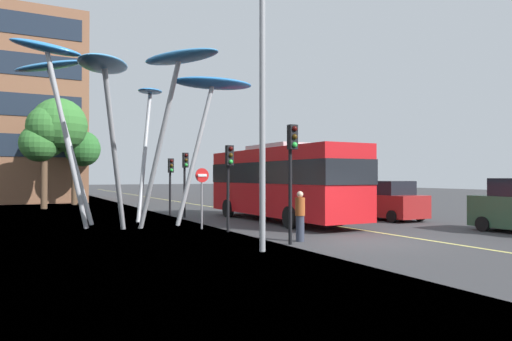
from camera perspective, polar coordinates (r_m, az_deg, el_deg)
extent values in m
cube|color=#38383A|center=(16.56, 13.76, -8.61)|extent=(120.00, 240.00, 0.10)
cube|color=gray|center=(12.56, -28.33, -10.97)|extent=(16.00, 240.00, 0.05)
cube|color=#E0D666|center=(17.94, 18.67, -7.84)|extent=(0.16, 144.00, 0.01)
cube|color=red|center=(23.16, 2.96, -1.40)|extent=(2.64, 11.01, 3.22)
cube|color=black|center=(23.15, 2.96, -0.28)|extent=(2.67, 11.12, 1.03)
cube|color=yellow|center=(27.99, -2.75, 1.40)|extent=(1.41, 0.11, 0.36)
cube|color=#B2B2B7|center=(23.20, 2.95, 2.88)|extent=(1.95, 3.86, 0.24)
cylinder|color=black|center=(26.80, 1.59, -4.47)|extent=(0.29, 0.96, 0.96)
cylinder|color=black|center=(25.64, -3.44, -4.64)|extent=(0.29, 0.96, 0.96)
cylinder|color=black|center=(21.45, 10.09, -5.39)|extent=(0.29, 0.96, 0.96)
cylinder|color=black|center=(19.98, 4.24, -5.75)|extent=(0.29, 0.96, 0.96)
cylinder|color=#9EA0A5|center=(21.48, -7.42, 2.05)|extent=(1.80, 0.63, 6.58)
ellipsoid|color=#2D7FD1|center=(21.98, -5.28, 10.57)|extent=(3.84, 2.13, 0.67)
cylinder|color=#9EA0A5|center=(24.48, -13.47, 2.08)|extent=(1.46, 2.65, 6.91)
ellipsoid|color=#2D7FD1|center=(26.17, -12.80, 9.43)|extent=(2.36, 3.15, 0.58)
cylinder|color=#9EA0A5|center=(23.52, -21.87, 3.06)|extent=(2.02, 2.23, 7.59)
ellipsoid|color=#388EDB|center=(24.94, -24.08, 11.59)|extent=(3.74, 3.97, 0.63)
cylinder|color=#9EA0A5|center=(21.28, -22.17, 3.57)|extent=(1.82, 0.38, 7.65)
ellipsoid|color=#2D7FD1|center=(21.92, -24.28, 13.55)|extent=(2.95, 1.55, 0.88)
cylinder|color=#9EA0A5|center=(19.04, -16.94, 2.01)|extent=(1.50, 2.93, 6.34)
ellipsoid|color=#4CA3E5|center=(18.05, -18.09, 12.21)|extent=(2.99, 4.21, 0.80)
cylinder|color=#9EA0A5|center=(19.61, -11.75, 2.92)|extent=(1.20, 2.62, 7.01)
ellipsoid|color=#4299E0|center=(19.17, -9.34, 13.52)|extent=(2.71, 4.36, 0.60)
cylinder|color=black|center=(15.28, 4.21, -1.75)|extent=(0.12, 0.12, 3.91)
cube|color=black|center=(15.21, 4.48, 4.10)|extent=(0.28, 0.24, 0.80)
sphere|color=#390706|center=(15.13, 4.74, 5.12)|extent=(0.18, 0.18, 0.18)
sphere|color=#3A2707|center=(15.10, 4.74, 4.14)|extent=(0.18, 0.18, 0.18)
sphere|color=green|center=(15.08, 4.74, 3.15)|extent=(0.18, 0.18, 0.18)
cylinder|color=black|center=(18.78, -3.44, -2.23)|extent=(0.12, 0.12, 3.47)
cube|color=black|center=(18.66, -3.27, 1.87)|extent=(0.28, 0.24, 0.80)
sphere|color=#390706|center=(18.56, -3.10, 2.69)|extent=(0.18, 0.18, 0.18)
sphere|color=#3A2707|center=(18.54, -3.10, 1.88)|extent=(0.18, 0.18, 0.18)
sphere|color=green|center=(18.53, -3.10, 1.08)|extent=(0.18, 0.18, 0.18)
cylinder|color=black|center=(25.52, -8.74, -1.79)|extent=(0.12, 0.12, 3.51)
cube|color=black|center=(25.39, -8.63, 1.26)|extent=(0.28, 0.24, 0.80)
sphere|color=#390706|center=(25.28, -8.54, 1.86)|extent=(0.18, 0.18, 0.18)
sphere|color=#3A2707|center=(25.27, -8.54, 1.27)|extent=(0.18, 0.18, 0.18)
sphere|color=green|center=(25.26, -8.54, 0.68)|extent=(0.18, 0.18, 0.18)
cylinder|color=black|center=(26.85, -10.47, -2.01)|extent=(0.12, 0.12, 3.24)
cube|color=black|center=(26.71, -10.38, 0.60)|extent=(0.28, 0.24, 0.80)
sphere|color=#390706|center=(26.59, -10.30, 1.17)|extent=(0.18, 0.18, 0.18)
sphere|color=#3A2707|center=(26.59, -10.30, 0.61)|extent=(0.18, 0.18, 0.18)
sphere|color=green|center=(26.58, -10.30, 0.05)|extent=(0.18, 0.18, 0.18)
cylinder|color=black|center=(22.58, 28.83, -5.54)|extent=(0.20, 0.60, 0.60)
cylinder|color=black|center=(21.07, 26.01, -5.91)|extent=(0.20, 0.60, 0.60)
cube|color=maroon|center=(24.89, 15.98, -4.13)|extent=(1.85, 3.81, 1.12)
cube|color=black|center=(24.86, 15.97, -2.04)|extent=(1.70, 2.09, 0.70)
cylinder|color=black|center=(26.41, 15.68, -4.89)|extent=(0.20, 0.60, 0.60)
cylinder|color=black|center=(25.19, 12.59, -5.10)|extent=(0.20, 0.60, 0.60)
cylinder|color=black|center=(24.75, 19.43, -5.16)|extent=(0.20, 0.60, 0.60)
cylinder|color=black|center=(23.44, 16.32, -5.42)|extent=(0.20, 0.60, 0.60)
cube|color=navy|center=(29.69, 9.41, -3.56)|extent=(1.81, 4.03, 1.16)
cube|color=black|center=(29.65, 9.41, -1.72)|extent=(1.66, 2.22, 0.74)
cylinder|color=black|center=(31.25, 9.37, -4.26)|extent=(0.20, 0.60, 0.60)
cylinder|color=black|center=(30.21, 6.61, -4.39)|extent=(0.20, 0.60, 0.60)
cylinder|color=black|center=(29.29, 12.31, -4.49)|extent=(0.20, 0.60, 0.60)
cylinder|color=black|center=(28.17, 9.47, -4.65)|extent=(0.20, 0.60, 0.60)
cube|color=#2D5138|center=(35.95, 2.23, -2.98)|extent=(1.86, 3.88, 1.28)
cube|color=black|center=(35.93, 2.23, -1.33)|extent=(1.72, 2.13, 0.78)
cylinder|color=black|center=(37.48, 2.56, -3.68)|extent=(0.20, 0.60, 0.60)
cylinder|color=black|center=(36.59, 0.02, -3.75)|extent=(0.20, 0.60, 0.60)
cylinder|color=black|center=(35.42, 4.51, -3.85)|extent=(0.20, 0.60, 0.60)
cylinder|color=black|center=(34.47, 1.87, -3.94)|extent=(0.20, 0.60, 0.60)
cylinder|color=gray|center=(14.01, 0.78, 8.56)|extent=(0.18, 0.18, 8.98)
cylinder|color=brown|center=(35.22, -24.50, -1.64)|extent=(0.43, 0.43, 3.26)
sphere|color=#387A33|center=(35.35, -25.03, 3.06)|extent=(2.59, 2.59, 2.59)
sphere|color=#387A33|center=(35.82, -22.96, 5.13)|extent=(3.82, 3.82, 3.82)
sphere|color=#387A33|center=(35.39, -24.04, 4.90)|extent=(2.97, 2.97, 2.97)
sphere|color=#387A33|center=(35.95, -24.14, 3.57)|extent=(2.60, 2.60, 2.60)
cylinder|color=brown|center=(39.29, -21.34, -1.29)|extent=(0.43, 0.43, 3.63)
sphere|color=#2D6B2D|center=(39.10, -22.61, 4.90)|extent=(3.05, 3.05, 3.05)
sphere|color=#2D6B2D|center=(38.99, -20.45, 2.48)|extent=(2.74, 2.74, 2.74)
sphere|color=#2D6B2D|center=(39.72, -21.93, 5.10)|extent=(2.87, 2.87, 2.87)
sphere|color=#2D6B2D|center=(40.53, -20.36, 2.71)|extent=(2.59, 2.59, 2.59)
cylinder|color=#2D3342|center=(16.13, 5.41, -7.08)|extent=(0.29, 0.29, 0.88)
cylinder|color=#99471E|center=(16.06, 5.41, -4.42)|extent=(0.34, 0.34, 0.62)
sphere|color=beige|center=(16.04, 5.41, -2.92)|extent=(0.22, 0.22, 0.22)
cylinder|color=gray|center=(19.93, -6.65, -3.43)|extent=(0.08, 0.08, 2.58)
cylinder|color=red|center=(19.88, -6.62, -0.58)|extent=(0.60, 0.03, 0.60)
cube|color=white|center=(19.85, -6.59, -0.58)|extent=(0.40, 0.04, 0.11)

